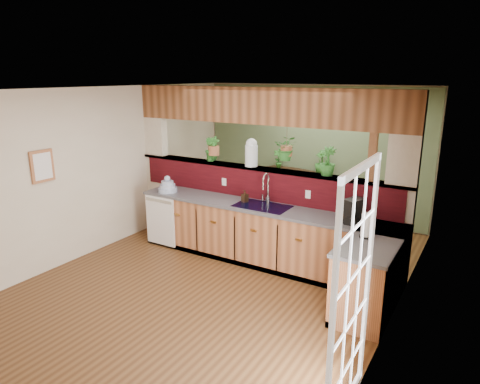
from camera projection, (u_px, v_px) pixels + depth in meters
The scene contains 28 objects.
ground at pixel (212, 284), 5.87m from camera, with size 4.60×7.00×0.01m, color #533319.
ceiling at pixel (208, 90), 5.18m from camera, with size 4.60×7.00×0.01m, color brown.
wall_back at pixel (312, 152), 8.42m from camera, with size 4.60×0.02×2.60m, color beige.
wall_left at pixel (89, 173), 6.67m from camera, with size 0.02×7.00×2.60m, color beige.
wall_right at pixel (394, 224), 4.39m from camera, with size 0.02×7.00×2.60m, color beige.
pass_through_partition at pixel (261, 180), 6.66m from camera, with size 4.60×0.21×2.60m.
pass_through_ledge at pixel (260, 169), 6.62m from camera, with size 4.60×0.21×0.04m, color brown.
header_beam at pixel (261, 106), 6.37m from camera, with size 4.60×0.15×0.55m, color brown.
sage_backwall at pixel (311, 152), 8.40m from camera, with size 4.55×0.02×2.55m, color #5D744F.
countertop at pixel (295, 245), 6.06m from camera, with size 4.14×1.52×0.90m.
dishwasher at pixel (160, 221), 7.03m from camera, with size 0.58×0.03×0.82m.
navy_sink at pixel (262, 211), 6.34m from camera, with size 0.82×0.50×0.18m.
french_door at pixel (352, 300), 3.39m from camera, with size 0.06×1.02×2.16m, color white.
framed_print at pixel (42, 166), 5.93m from camera, with size 0.04×0.35×0.45m.
faucet at pixel (266, 187), 6.38m from camera, with size 0.21×0.21×0.47m.
dish_stack at pixel (168, 187), 7.06m from camera, with size 0.31×0.31×0.27m.
soap_dispenser at pixel (245, 196), 6.50m from camera, with size 0.08×0.09×0.19m, color #352113.
coffee_maker at pixel (353, 212), 5.57m from camera, with size 0.17×0.29×0.32m.
paper_towel at pixel (366, 226), 5.07m from camera, with size 0.15×0.15×0.32m.
glass_jar at pixel (251, 152), 6.64m from camera, with size 0.20×0.20×0.44m.
ledge_plant_left at pixel (212, 149), 7.01m from camera, with size 0.23×0.18×0.41m, color #276523.
ledge_plant_right at pixel (328, 161), 6.03m from camera, with size 0.23×0.23×0.41m, color #276523.
hanging_plant_a at pixel (214, 141), 6.95m from camera, with size 0.21×0.18×0.55m.
hanging_plant_b at pixel (287, 137), 6.27m from camera, with size 0.39×0.36×0.48m.
shelving_console at pixel (297, 193), 8.51m from camera, with size 1.37×0.37×0.92m, color black.
shelf_plant_a at pixel (278, 158), 8.55m from camera, with size 0.21×0.14×0.39m, color #276523.
shelf_plant_b at pixel (321, 162), 8.10m from camera, with size 0.25×0.25×0.44m, color #276523.
floor_plant at pixel (325, 220), 7.32m from camera, with size 0.66×0.57×0.73m, color #276523.
Camera 1 is at (3.07, -4.37, 2.78)m, focal length 32.00 mm.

